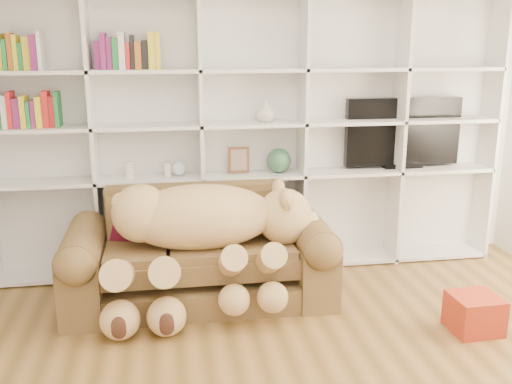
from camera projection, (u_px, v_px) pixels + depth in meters
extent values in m
cube|color=silver|center=(249.00, 115.00, 5.04)|extent=(5.00, 0.02, 2.70)
cube|color=silver|center=(249.00, 133.00, 5.04)|extent=(4.40, 0.03, 2.40)
cube|color=silver|center=(94.00, 140.00, 4.69)|extent=(0.03, 0.35, 2.40)
cube|color=silver|center=(201.00, 137.00, 4.82)|extent=(0.03, 0.35, 2.40)
cube|color=silver|center=(302.00, 134.00, 4.96)|extent=(0.03, 0.35, 2.40)
cube|color=silver|center=(398.00, 132.00, 5.09)|extent=(0.03, 0.35, 2.40)
cube|color=silver|center=(489.00, 129.00, 5.23)|extent=(0.03, 0.35, 2.40)
cube|color=silver|center=(252.00, 263.00, 5.19)|extent=(4.40, 0.35, 0.03)
cube|color=silver|center=(252.00, 175.00, 4.98)|extent=(4.40, 0.35, 0.03)
cube|color=silver|center=(252.00, 124.00, 4.87)|extent=(4.40, 0.35, 0.03)
cube|color=silver|center=(252.00, 70.00, 4.75)|extent=(4.40, 0.35, 0.03)
cube|color=brown|center=(201.00, 288.00, 4.49)|extent=(1.95, 0.79, 0.20)
cube|color=brown|center=(200.00, 252.00, 4.39)|extent=(1.45, 0.65, 0.28)
cube|color=brown|center=(196.00, 214.00, 4.69)|extent=(1.45, 0.19, 0.51)
cube|color=brown|center=(85.00, 277.00, 4.32)|extent=(0.30, 0.88, 0.51)
cube|color=brown|center=(309.00, 263.00, 4.58)|extent=(0.30, 0.88, 0.51)
cylinder|color=brown|center=(83.00, 245.00, 4.25)|extent=(0.30, 0.83, 0.30)
cylinder|color=brown|center=(310.00, 233.00, 4.52)|extent=(0.30, 0.83, 0.30)
ellipsoid|color=#E1BD70|center=(200.00, 217.00, 4.29)|extent=(1.14, 0.55, 0.49)
sphere|color=#E1BD70|center=(141.00, 213.00, 4.21)|extent=(0.43, 0.43, 0.43)
sphere|color=#E1BD70|center=(285.00, 216.00, 4.40)|extent=(0.43, 0.43, 0.43)
sphere|color=beige|center=(306.00, 223.00, 4.44)|extent=(0.22, 0.22, 0.22)
sphere|color=#3E2216|center=(316.00, 223.00, 4.46)|extent=(0.07, 0.07, 0.07)
ellipsoid|color=#E1BD70|center=(287.00, 200.00, 4.20)|extent=(0.10, 0.17, 0.17)
ellipsoid|color=#E1BD70|center=(278.00, 189.00, 4.50)|extent=(0.10, 0.17, 0.17)
sphere|color=#E1BD70|center=(121.00, 203.00, 4.17)|extent=(0.15, 0.15, 0.15)
cylinder|color=#E1BD70|center=(231.00, 263.00, 4.11)|extent=(0.19, 0.53, 0.38)
cylinder|color=#E1BD70|center=(269.00, 261.00, 4.15)|extent=(0.19, 0.53, 0.38)
cylinder|color=#E1BD70|center=(119.00, 275.00, 4.00)|extent=(0.22, 0.61, 0.45)
cylinder|color=#E1BD70|center=(165.00, 272.00, 4.05)|extent=(0.22, 0.61, 0.45)
sphere|color=#E1BD70|center=(234.00, 301.00, 4.00)|extent=(0.23, 0.23, 0.23)
sphere|color=#E1BD70|center=(273.00, 298.00, 4.05)|extent=(0.23, 0.23, 0.23)
sphere|color=#E1BD70|center=(120.00, 319.00, 3.90)|extent=(0.28, 0.28, 0.28)
sphere|color=#E1BD70|center=(167.00, 316.00, 3.95)|extent=(0.28, 0.28, 0.28)
cube|color=maroon|center=(133.00, 223.00, 4.45)|extent=(0.38, 0.28, 0.36)
cube|color=#AD2F17|center=(474.00, 313.00, 4.01)|extent=(0.34, 0.32, 0.26)
cube|color=black|center=(403.00, 132.00, 5.15)|extent=(1.07, 0.08, 0.61)
cube|color=black|center=(401.00, 165.00, 5.23)|extent=(0.36, 0.18, 0.04)
cube|color=brown|center=(239.00, 160.00, 4.93)|extent=(0.18, 0.03, 0.23)
sphere|color=#315F3F|center=(279.00, 161.00, 4.99)|extent=(0.21, 0.21, 0.21)
cylinder|color=beige|center=(129.00, 170.00, 4.80)|extent=(0.07, 0.07, 0.14)
cylinder|color=beige|center=(167.00, 170.00, 4.85)|extent=(0.08, 0.08, 0.11)
sphere|color=silver|center=(179.00, 168.00, 4.86)|extent=(0.12, 0.12, 0.12)
imported|color=beige|center=(266.00, 111.00, 4.86)|extent=(0.18, 0.18, 0.18)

